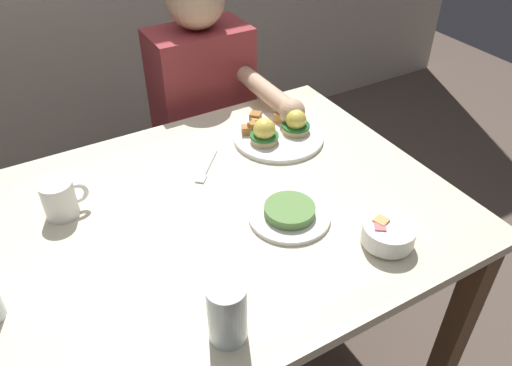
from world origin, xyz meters
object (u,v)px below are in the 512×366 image
dining_table (213,242)px  side_plate (289,213)px  fruit_bowl (388,234)px  water_glass_far (227,316)px  coffee_mug (60,198)px  fork (206,168)px  eggs_benedict_plate (278,132)px  diner_person (207,112)px

dining_table → side_plate: side_plate is taller
fruit_bowl → water_glass_far: water_glass_far is taller
coffee_mug → side_plate: coffee_mug is taller
side_plate → fork: bearing=107.2°
eggs_benedict_plate → fork: eggs_benedict_plate is taller
water_glass_far → side_plate: 0.36m
dining_table → side_plate: bearing=-36.7°
eggs_benedict_plate → fruit_bowl: bearing=-92.2°
eggs_benedict_plate → fruit_bowl: 0.50m
coffee_mug → fork: (0.38, -0.00, -0.05)m
coffee_mug → water_glass_far: 0.55m
fork → dining_table: bearing=-111.8°
eggs_benedict_plate → fruit_bowl: eggs_benedict_plate is taller
fruit_bowl → fork: 0.52m
eggs_benedict_plate → fruit_bowl: (-0.02, -0.50, 0.01)m
fruit_bowl → fork: size_ratio=0.94×
fruit_bowl → fork: fruit_bowl is taller
fork → water_glass_far: (-0.20, -0.51, 0.05)m
coffee_mug → fruit_bowl: bearing=-37.6°
coffee_mug → fork: bearing=-0.6°
fruit_bowl → eggs_benedict_plate: bearing=87.8°
fork → side_plate: size_ratio=0.64×
fruit_bowl → coffee_mug: (-0.62, 0.47, 0.02)m
side_plate → diner_person: bearing=80.9°
fork → side_plate: bearing=-72.8°
diner_person → water_glass_far: bearing=-113.0°
diner_person → side_plate: bearing=-99.1°
dining_table → diner_person: size_ratio=1.05×
eggs_benedict_plate → diner_person: (-0.05, 0.40, -0.11)m
diner_person → fruit_bowl: bearing=-88.2°
fork → diner_person: diner_person is taller
dining_table → coffee_mug: size_ratio=10.77×
coffee_mug → water_glass_far: (0.19, -0.51, 0.01)m
dining_table → water_glass_far: size_ratio=8.96×
side_plate → diner_person: diner_person is taller
fork → diner_person: size_ratio=0.11×
dining_table → eggs_benedict_plate: 0.40m
dining_table → fork: (0.07, 0.17, 0.11)m
side_plate → diner_person: 0.73m
side_plate → fruit_bowl: bearing=-52.4°
fork → diner_person: bearing=64.8°
eggs_benedict_plate → water_glass_far: water_glass_far is taller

